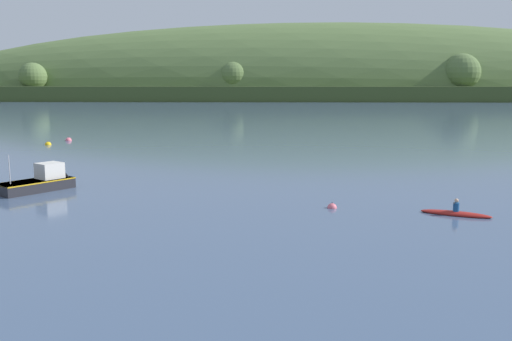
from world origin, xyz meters
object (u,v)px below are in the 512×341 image
(canoe_with_paddler, at_px, (456,213))
(mooring_buoy_off_fishing_boat, at_px, (69,141))
(fishing_boat_moored, at_px, (43,183))
(mooring_buoy_midchannel, at_px, (332,208))
(mooring_buoy_far_upstream, at_px, (48,145))

(canoe_with_paddler, xyz_separation_m, mooring_buoy_off_fishing_boat, (-35.12, 37.50, -0.10))
(fishing_boat_moored, distance_m, canoe_with_paddler, 25.92)
(canoe_with_paddler, distance_m, mooring_buoy_off_fishing_boat, 51.38)
(mooring_buoy_midchannel, height_order, mooring_buoy_far_upstream, mooring_buoy_far_upstream)
(mooring_buoy_midchannel, relative_size, mooring_buoy_off_fishing_boat, 0.74)
(canoe_with_paddler, height_order, mooring_buoy_off_fishing_boat, canoe_with_paddler)
(mooring_buoy_off_fishing_boat, bearing_deg, fishing_boat_moored, -72.26)
(mooring_buoy_midchannel, height_order, mooring_buoy_off_fishing_boat, mooring_buoy_off_fishing_boat)
(mooring_buoy_off_fishing_boat, height_order, mooring_buoy_far_upstream, mooring_buoy_off_fishing_boat)
(fishing_boat_moored, xyz_separation_m, mooring_buoy_midchannel, (18.66, -4.80, -0.43))
(mooring_buoy_midchannel, xyz_separation_m, mooring_buoy_far_upstream, (-29.27, 31.30, -0.00))
(fishing_boat_moored, distance_m, mooring_buoy_off_fishing_boat, 32.75)
(mooring_buoy_off_fishing_boat, bearing_deg, canoe_with_paddler, -46.87)
(canoe_with_paddler, height_order, mooring_buoy_midchannel, canoe_with_paddler)
(mooring_buoy_midchannel, xyz_separation_m, mooring_buoy_off_fishing_boat, (-28.64, 36.00, -0.00))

